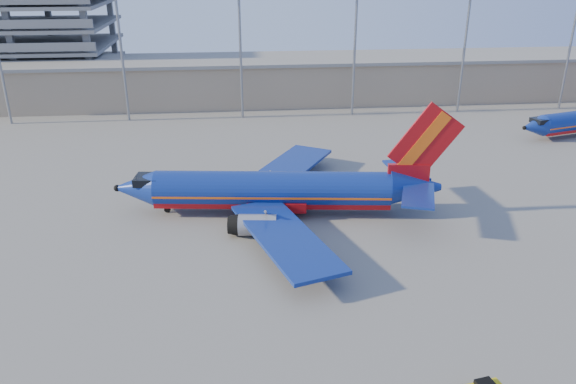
{
  "coord_description": "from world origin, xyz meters",
  "views": [
    {
      "loc": [
        -7.01,
        -52.59,
        26.84
      ],
      "look_at": [
        -1.42,
        1.23,
        4.0
      ],
      "focal_mm": 35.0,
      "sensor_mm": 36.0,
      "label": 1
    }
  ],
  "objects": [
    {
      "name": "ground",
      "position": [
        0.0,
        0.0,
        0.0
      ],
      "size": [
        220.0,
        220.0,
        0.0
      ],
      "primitive_type": "plane",
      "color": "slate",
      "rests_on": "ground"
    },
    {
      "name": "terminal_building",
      "position": [
        10.0,
        58.0,
        4.32
      ],
      "size": [
        122.0,
        16.0,
        8.5
      ],
      "color": "gray",
      "rests_on": "ground"
    },
    {
      "name": "light_mast_row",
      "position": [
        5.0,
        46.0,
        17.55
      ],
      "size": [
        101.6,
        1.6,
        28.65
      ],
      "color": "gray",
      "rests_on": "ground"
    },
    {
      "name": "aircraft_main",
      "position": [
        -1.92,
        4.66,
        2.75
      ],
      "size": [
        37.96,
        36.32,
        12.87
      ],
      "rotation": [
        0.0,
        0.0,
        -0.12
      ],
      "color": "navy",
      "rests_on": "ground"
    }
  ]
}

